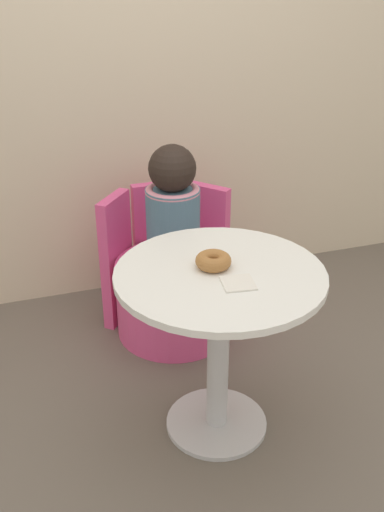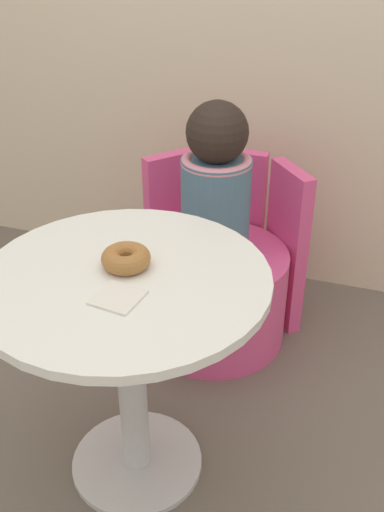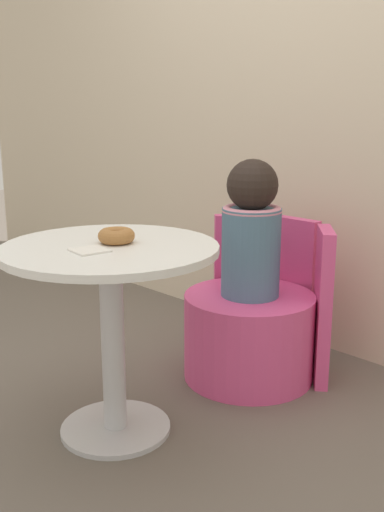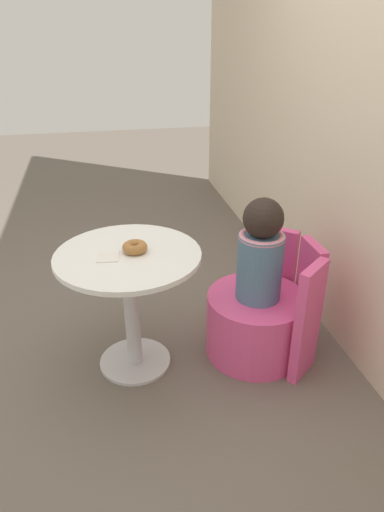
% 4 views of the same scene
% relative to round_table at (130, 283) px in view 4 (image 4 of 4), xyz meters
% --- Properties ---
extents(ground_plane, '(12.00, 12.00, 0.00)m').
position_rel_round_table_xyz_m(ground_plane, '(-0.00, 0.05, -0.49)').
color(ground_plane, '#665B51').
extents(back_wall, '(6.00, 0.06, 2.40)m').
position_rel_round_table_xyz_m(back_wall, '(-0.00, 1.18, 0.71)').
color(back_wall, beige).
rests_on(back_wall, ground_plane).
extents(round_table, '(0.70, 0.70, 0.65)m').
position_rel_round_table_xyz_m(round_table, '(0.00, 0.00, 0.00)').
color(round_table, silver).
rests_on(round_table, ground_plane).
extents(tub_chair, '(0.53, 0.53, 0.35)m').
position_rel_round_table_xyz_m(tub_chair, '(0.03, 0.65, -0.32)').
color(tub_chair, '#E54C8C').
rests_on(tub_chair, ground_plane).
extents(booth_backrest, '(0.62, 0.23, 0.63)m').
position_rel_round_table_xyz_m(booth_backrest, '(0.03, 0.87, -0.18)').
color(booth_backrest, '#E54C8C').
rests_on(booth_backrest, ground_plane).
extents(child_figure, '(0.23, 0.23, 0.54)m').
position_rel_round_table_xyz_m(child_figure, '(0.03, 0.65, 0.12)').
color(child_figure, slate).
rests_on(child_figure, tub_chair).
extents(donut, '(0.12, 0.12, 0.05)m').
position_rel_round_table_xyz_m(donut, '(-0.01, 0.04, 0.19)').
color(donut, '#9E6633').
rests_on(donut, round_table).
extents(paper_napkin, '(0.11, 0.11, 0.01)m').
position_rel_round_table_xyz_m(paper_napkin, '(0.02, -0.09, 0.17)').
color(paper_napkin, silver).
rests_on(paper_napkin, round_table).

